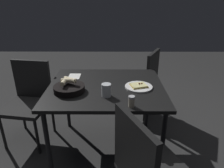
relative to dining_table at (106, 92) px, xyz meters
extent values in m
plane|color=#2C2C2C|center=(0.00, 0.00, -0.67)|extent=(8.00, 8.00, 0.00)
cube|color=black|center=(0.00, 0.00, 0.05)|extent=(0.91, 1.07, 0.03)
cylinder|color=black|center=(-0.40, -0.48, -0.32)|extent=(0.04, 0.04, 0.70)
cylinder|color=black|center=(0.40, -0.48, -0.32)|extent=(0.04, 0.04, 0.70)
cylinder|color=black|center=(-0.40, 0.48, -0.32)|extent=(0.04, 0.04, 0.70)
cylinder|color=black|center=(0.40, 0.48, -0.32)|extent=(0.04, 0.04, 0.70)
cylinder|color=white|center=(-0.04, -0.30, 0.07)|extent=(0.25, 0.25, 0.01)
cube|color=tan|center=(-0.04, -0.30, 0.08)|extent=(0.16, 0.17, 0.01)
cube|color=beige|center=(-0.04, -0.30, 0.09)|extent=(0.14, 0.16, 0.01)
sphere|color=brown|center=(-0.02, -0.33, 0.09)|extent=(0.02, 0.02, 0.02)
sphere|color=brown|center=(-0.02, -0.31, 0.09)|extent=(0.02, 0.02, 0.02)
sphere|color=brown|center=(-0.03, -0.31, 0.09)|extent=(0.02, 0.02, 0.02)
cylinder|color=black|center=(-0.13, 0.32, 0.09)|extent=(0.27, 0.27, 0.06)
cylinder|color=beige|center=(-0.11, 0.32, 0.16)|extent=(0.04, 0.13, 0.04)
cylinder|color=beige|center=(-0.09, 0.31, 0.16)|extent=(0.10, 0.13, 0.04)
cylinder|color=beige|center=(-0.12, 0.36, 0.16)|extent=(0.11, 0.05, 0.04)
cylinder|color=red|center=(-0.06, 0.30, 0.08)|extent=(0.06, 0.06, 0.03)
cylinder|color=silver|center=(-0.21, -0.01, 0.12)|extent=(0.08, 0.08, 0.11)
cylinder|color=orange|center=(-0.21, -0.01, 0.09)|extent=(0.07, 0.07, 0.04)
cylinder|color=#BFB299|center=(-0.39, -0.21, 0.10)|extent=(0.05, 0.05, 0.07)
cylinder|color=maroon|center=(-0.39, -0.21, 0.08)|extent=(0.04, 0.04, 0.04)
cylinder|color=#B7B7BC|center=(-0.39, -0.21, 0.14)|extent=(0.05, 0.05, 0.01)
cube|color=white|center=(0.23, 0.34, 0.07)|extent=(0.16, 0.12, 0.00)
cube|color=black|center=(0.13, 0.85, -0.24)|extent=(0.50, 0.50, 0.04)
cube|color=black|center=(0.33, 0.82, 0.00)|extent=(0.10, 0.42, 0.43)
cylinder|color=black|center=(-0.03, 1.07, -0.46)|extent=(0.03, 0.03, 0.41)
cylinder|color=black|center=(-0.08, 0.69, -0.46)|extent=(0.03, 0.03, 0.41)
cylinder|color=black|center=(0.35, 1.01, -0.46)|extent=(0.03, 0.03, 0.41)
cylinder|color=black|center=(0.29, 0.63, -0.46)|extent=(0.03, 0.03, 0.41)
cube|color=black|center=(-0.87, -0.18, 0.02)|extent=(0.39, 0.21, 0.47)
cube|color=black|center=(0.77, -0.39, -0.23)|extent=(0.59, 0.59, 0.04)
cube|color=black|center=(0.68, -0.56, 0.00)|extent=(0.39, 0.22, 0.41)
cylinder|color=black|center=(1.03, -0.30, -0.46)|extent=(0.03, 0.03, 0.42)
cylinder|color=black|center=(0.69, -0.13, -0.46)|extent=(0.03, 0.03, 0.42)
cylinder|color=black|center=(0.86, -0.64, -0.46)|extent=(0.03, 0.03, 0.42)
cylinder|color=black|center=(0.52, -0.47, -0.46)|extent=(0.03, 0.03, 0.42)
camera|label=1|loc=(-1.78, -0.06, 0.86)|focal=33.38mm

